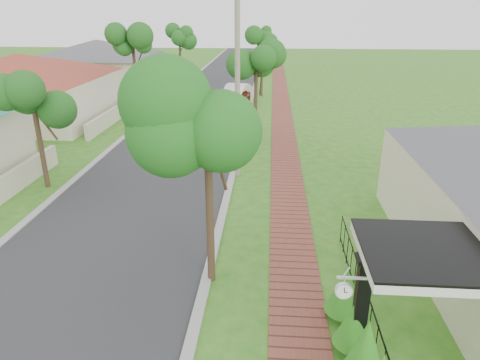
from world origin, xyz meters
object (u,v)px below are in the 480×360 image
at_px(porch_post, 360,310).
at_px(parked_car_white, 236,94).
at_px(utility_pole, 237,80).
at_px(station_clock, 344,289).
at_px(parked_car_red, 237,97).
at_px(near_tree, 207,126).

height_order(porch_post, parked_car_white, porch_post).
height_order(utility_pole, station_clock, utility_pole).
bearing_deg(parked_car_red, utility_pole, -74.60).
xyz_separation_m(parked_car_red, station_clock, (4.43, -27.32, 1.30)).
distance_m(parked_car_white, utility_pole, 17.01).
xyz_separation_m(parked_car_white, near_tree, (1.37, -25.03, 3.87)).
bearing_deg(station_clock, parked_car_white, 99.42).
relative_size(porch_post, utility_pole, 0.28).
bearing_deg(parked_car_red, near_tree, -76.41).
xyz_separation_m(near_tree, station_clock, (3.26, -2.90, -2.70)).
bearing_deg(utility_pole, parked_car_red, 94.54).
height_order(porch_post, utility_pole, utility_pole).
bearing_deg(parked_car_white, parked_car_red, -59.70).
bearing_deg(utility_pole, porch_post, -71.64).
xyz_separation_m(porch_post, near_tree, (-3.75, 2.50, 3.53)).
height_order(porch_post, parked_car_red, porch_post).
bearing_deg(utility_pole, near_tree, -90.67).
xyz_separation_m(porch_post, parked_car_red, (-4.91, 26.92, -0.47)).
xyz_separation_m(porch_post, utility_pole, (-3.65, 11.00, 3.39)).
bearing_deg(porch_post, parked_car_red, 100.35).
distance_m(parked_car_white, station_clock, 28.34).
bearing_deg(parked_car_white, near_tree, -75.03).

